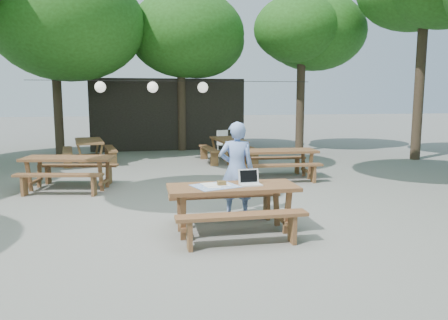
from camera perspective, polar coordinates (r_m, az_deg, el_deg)
name	(u,v)px	position (r m, az deg, el deg)	size (l,w,h in m)	color
ground	(176,208)	(8.43, -6.24, -6.28)	(80.00, 80.00, 0.00)	#62635E
pavilion	(167,113)	(18.68, -7.51, 6.06)	(6.00, 3.00, 2.80)	black
main_picnic_table	(233,208)	(6.85, 1.13, -6.33)	(2.00, 1.58, 0.75)	brown
picnic_table_nw	(69,173)	(10.59, -19.56, -1.57)	(2.17, 1.91, 0.75)	brown
picnic_table_ne	(277,164)	(11.36, 6.95, -0.49)	(2.03, 1.66, 0.75)	brown
picnic_table_far_w	(89,151)	(14.46, -17.18, 1.09)	(1.85, 2.11, 0.75)	brown
picnic_table_far_e	(228,150)	(14.21, 0.57, 1.34)	(1.70, 2.05, 0.75)	brown
woman	(237,169)	(7.71, 1.65, -1.21)	(0.61, 0.40, 1.68)	#7FA0E8
plastic_chair	(225,148)	(15.70, 0.10, 1.53)	(0.56, 0.56, 0.90)	white
laptop	(250,181)	(6.84, 3.38, -2.73)	(0.35, 0.28, 0.24)	white
tabletop_clutter	(216,185)	(6.72, -1.00, -3.33)	(0.79, 0.73, 0.08)	#386BC0
paper_lanterns	(153,87)	(14.14, -9.25, 9.38)	(9.00, 0.34, 0.38)	black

